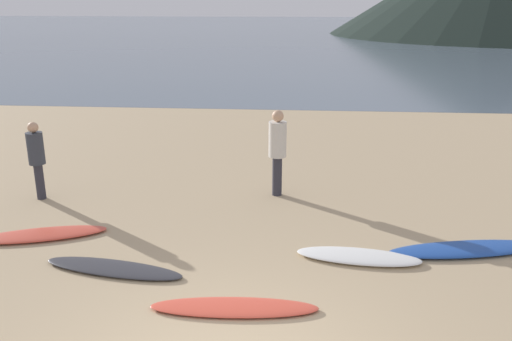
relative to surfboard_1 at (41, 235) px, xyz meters
The scene contains 9 objects.
ground_plane 7.54m from the surfboard_1, 61.17° to the left, with size 120.00×120.00×0.20m, color tan.
ocean_water 61.45m from the surfboard_1, 86.61° to the left, with size 140.00×100.00×0.01m, color slate.
surfboard_1 is the anchor object (origin of this frame).
surfboard_2 1.96m from the surfboard_1, 33.02° to the right, with size 2.23×0.51×0.08m, color #333338.
surfboard_3 4.11m from the surfboard_1, 28.99° to the right, with size 2.23×0.50×0.08m, color #D84C38.
surfboard_4 5.38m from the surfboard_1, ahead, with size 1.94×0.59×0.10m, color white.
surfboard_5 7.12m from the surfboard_1, ahead, with size 2.63×0.60×0.10m, color #1E479E.
person_1 2.18m from the surfboard_1, 115.01° to the left, with size 0.32×0.32×1.60m.
person_2 4.74m from the surfboard_1, 31.48° to the left, with size 0.36×0.36×1.79m.
Camera 1 is at (0.75, -4.77, 3.93)m, focal length 37.94 mm.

